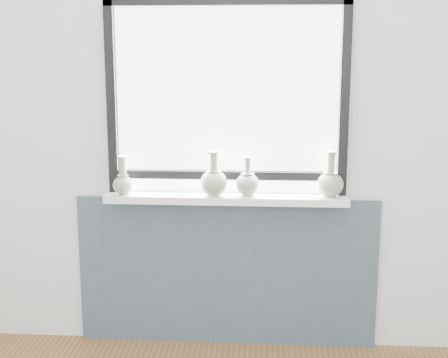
# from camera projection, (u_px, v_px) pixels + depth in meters

# --- Properties ---
(back_wall) EXTENTS (3.60, 0.02, 2.60)m
(back_wall) POSITION_uv_depth(u_px,v_px,m) (227.00, 120.00, 3.41)
(back_wall) COLOR silver
(back_wall) RESTS_ON ground
(apron_panel) EXTENTS (1.70, 0.03, 0.86)m
(apron_panel) POSITION_uv_depth(u_px,v_px,m) (227.00, 272.00, 3.56)
(apron_panel) COLOR #3C4956
(apron_panel) RESTS_ON ground
(windowsill) EXTENTS (1.32, 0.18, 0.04)m
(windowsill) POSITION_uv_depth(u_px,v_px,m) (226.00, 198.00, 3.40)
(windowsill) COLOR white
(windowsill) RESTS_ON apron_panel
(window) EXTENTS (1.30, 0.06, 1.05)m
(window) POSITION_uv_depth(u_px,v_px,m) (227.00, 94.00, 3.35)
(window) COLOR black
(window) RESTS_ON windowsill
(vase_a) EXTENTS (0.11, 0.11, 0.21)m
(vase_a) POSITION_uv_depth(u_px,v_px,m) (123.00, 182.00, 3.39)
(vase_a) COLOR gray
(vase_a) RESTS_ON windowsill
(vase_b) EXTENTS (0.15, 0.15, 0.24)m
(vase_b) POSITION_uv_depth(u_px,v_px,m) (214.00, 181.00, 3.36)
(vase_b) COLOR gray
(vase_b) RESTS_ON windowsill
(vase_c) EXTENTS (0.13, 0.13, 0.21)m
(vase_c) POSITION_uv_depth(u_px,v_px,m) (248.00, 183.00, 3.36)
(vase_c) COLOR gray
(vase_c) RESTS_ON windowsill
(vase_d) EXTENTS (0.14, 0.14, 0.25)m
(vase_d) POSITION_uv_depth(u_px,v_px,m) (330.00, 182.00, 3.34)
(vase_d) COLOR gray
(vase_d) RESTS_ON windowsill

